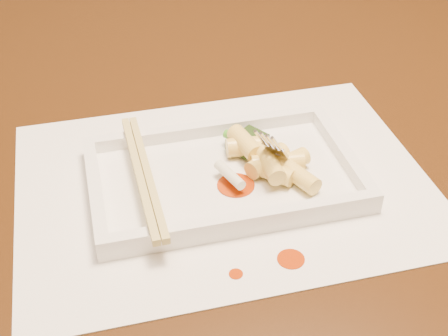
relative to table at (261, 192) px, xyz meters
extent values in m
cube|color=black|center=(0.00, 0.00, 0.08)|extent=(1.40, 0.90, 0.04)
cube|color=white|center=(-0.07, -0.09, 0.10)|extent=(0.40, 0.30, 0.00)
cylinder|color=#A82F04|center=(-0.04, -0.21, 0.10)|extent=(0.02, 0.02, 0.00)
cylinder|color=#A82F04|center=(-0.09, -0.21, 0.10)|extent=(0.01, 0.01, 0.00)
cube|color=white|center=(-0.07, -0.09, 0.11)|extent=(0.26, 0.16, 0.01)
cube|color=white|center=(-0.07, -0.02, 0.12)|extent=(0.26, 0.01, 0.01)
cube|color=white|center=(-0.07, -0.17, 0.12)|extent=(0.26, 0.01, 0.01)
cube|color=white|center=(-0.19, -0.09, 0.12)|extent=(0.01, 0.14, 0.01)
cube|color=white|center=(0.05, -0.09, 0.12)|extent=(0.01, 0.14, 0.01)
cube|color=black|center=(-0.04, -0.05, 0.12)|extent=(0.05, 0.04, 0.01)
cylinder|color=#EAEACC|center=(-0.07, -0.11, 0.12)|extent=(0.02, 0.04, 0.01)
cylinder|color=#2F8E16|center=(-0.03, -0.07, 0.12)|extent=(0.06, 0.07, 0.01)
cube|color=tan|center=(-0.15, -0.09, 0.13)|extent=(0.01, 0.19, 0.01)
cube|color=tan|center=(-0.14, -0.09, 0.13)|extent=(0.01, 0.19, 0.01)
cylinder|color=#A82F04|center=(-0.06, -0.11, 0.11)|extent=(0.04, 0.04, 0.00)
cylinder|color=#FCEC75|center=(-0.02, -0.10, 0.12)|extent=(0.05, 0.02, 0.02)
cylinder|color=#FCEC75|center=(-0.01, -0.12, 0.12)|extent=(0.04, 0.05, 0.02)
cylinder|color=#FCEC75|center=(-0.04, -0.07, 0.13)|extent=(0.03, 0.05, 0.02)
cylinder|color=#FCEC75|center=(-0.01, -0.10, 0.12)|extent=(0.04, 0.03, 0.02)
cylinder|color=#FCEC75|center=(-0.03, -0.11, 0.12)|extent=(0.04, 0.04, 0.02)
cylinder|color=#FCEC75|center=(-0.03, -0.11, 0.13)|extent=(0.02, 0.05, 0.02)
cylinder|color=#FCEC75|center=(-0.03, -0.09, 0.12)|extent=(0.05, 0.04, 0.02)
cylinder|color=#FCEC75|center=(-0.04, -0.07, 0.12)|extent=(0.04, 0.02, 0.02)
camera|label=1|loc=(-0.19, -0.56, 0.49)|focal=50.00mm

